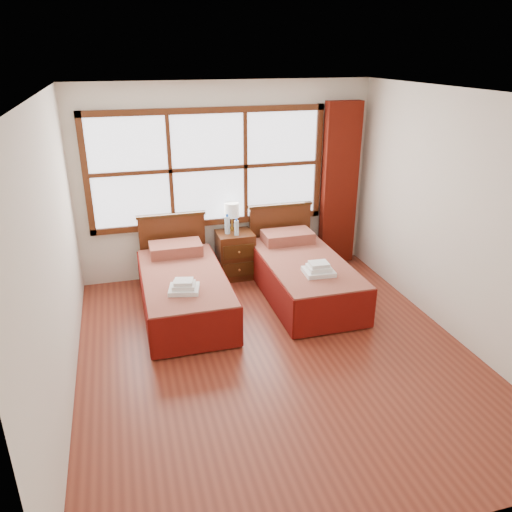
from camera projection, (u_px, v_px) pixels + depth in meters
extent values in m
plane|color=maroon|center=(276.00, 353.00, 5.23)|extent=(4.50, 4.50, 0.00)
plane|color=white|center=(281.00, 94.00, 4.23)|extent=(4.50, 4.50, 0.00)
plane|color=silver|center=(227.00, 181.00, 6.73)|extent=(4.00, 0.00, 4.00)
plane|color=silver|center=(54.00, 259.00, 4.23)|extent=(0.00, 4.50, 4.50)
plane|color=silver|center=(459.00, 219.00, 5.23)|extent=(0.00, 4.50, 4.50)
cube|color=white|center=(208.00, 168.00, 6.56)|extent=(3.00, 0.02, 1.40)
cube|color=#4D2411|center=(210.00, 222.00, 6.83)|extent=(3.16, 0.06, 0.08)
cube|color=#4D2411|center=(206.00, 110.00, 6.26)|extent=(3.16, 0.06, 0.08)
cube|color=#4D2411|center=(86.00, 176.00, 6.16)|extent=(0.08, 0.06, 1.56)
cube|color=#4D2411|center=(318.00, 162.00, 6.93)|extent=(0.08, 0.06, 1.56)
cube|color=#4D2411|center=(170.00, 171.00, 6.42)|extent=(0.05, 0.05, 1.40)
cube|color=#4D2411|center=(245.00, 166.00, 6.67)|extent=(0.05, 0.05, 1.40)
cube|color=#4D2411|center=(209.00, 169.00, 6.55)|extent=(3.00, 0.05, 0.05)
cube|color=#5B1309|center=(339.00, 185.00, 7.05)|extent=(0.50, 0.16, 2.30)
cube|color=#3D230C|center=(185.00, 303.00, 5.98)|extent=(0.84, 1.68, 0.27)
cube|color=maroon|center=(184.00, 284.00, 5.89)|extent=(0.94, 1.87, 0.23)
cube|color=maroon|center=(144.00, 299.00, 5.82)|extent=(0.03, 1.87, 0.47)
cube|color=maroon|center=(223.00, 289.00, 6.06)|extent=(0.03, 1.87, 0.47)
cube|color=maroon|center=(197.00, 333.00, 5.11)|extent=(0.94, 0.03, 0.47)
cube|color=maroon|center=(176.00, 249.00, 6.42)|extent=(0.66, 0.38, 0.15)
cube|color=#4D2411|center=(173.00, 248.00, 6.76)|extent=(0.88, 0.06, 0.91)
cube|color=#3D230C|center=(171.00, 215.00, 6.58)|extent=(0.91, 0.08, 0.04)
cube|color=#3D230C|center=(304.00, 287.00, 6.36)|extent=(0.85, 1.71, 0.28)
cube|color=maroon|center=(305.00, 269.00, 6.26)|extent=(0.96, 1.89, 0.23)
cube|color=maroon|center=(268.00, 283.00, 6.20)|extent=(0.03, 1.89, 0.47)
cube|color=maroon|center=(339.00, 275.00, 6.44)|extent=(0.03, 1.89, 0.47)
cube|color=maroon|center=(335.00, 314.00, 5.48)|extent=(0.96, 0.03, 0.47)
cube|color=maroon|center=(287.00, 237.00, 6.80)|extent=(0.67, 0.39, 0.15)
cube|color=#4D2411|center=(280.00, 237.00, 7.14)|extent=(0.89, 0.06, 0.93)
cube|color=#3D230C|center=(280.00, 205.00, 6.95)|extent=(0.93, 0.08, 0.04)
cube|color=#4D2411|center=(235.00, 255.00, 6.89)|extent=(0.48, 0.43, 0.65)
cube|color=#3D230C|center=(239.00, 270.00, 6.74)|extent=(0.43, 0.02, 0.19)
cube|color=#3D230C|center=(239.00, 252.00, 6.64)|extent=(0.43, 0.02, 0.19)
sphere|color=#AB7839|center=(239.00, 270.00, 6.72)|extent=(0.03, 0.03, 0.03)
sphere|color=#AB7839|center=(239.00, 252.00, 6.62)|extent=(0.03, 0.03, 0.03)
cube|color=white|center=(184.00, 289.00, 5.44)|extent=(0.38, 0.35, 0.05)
cube|color=white|center=(184.00, 285.00, 5.42)|extent=(0.28, 0.26, 0.05)
cube|color=white|center=(184.00, 282.00, 5.40)|extent=(0.23, 0.21, 0.04)
cube|color=white|center=(319.00, 272.00, 5.85)|extent=(0.36, 0.32, 0.05)
cube|color=white|center=(319.00, 268.00, 5.83)|extent=(0.27, 0.24, 0.05)
cube|color=white|center=(319.00, 264.00, 5.81)|extent=(0.22, 0.19, 0.04)
cylinder|color=gold|center=(232.00, 229.00, 6.87)|extent=(0.12, 0.12, 0.02)
cylinder|color=gold|center=(232.00, 223.00, 6.84)|extent=(0.03, 0.03, 0.17)
cylinder|color=white|center=(232.00, 210.00, 6.77)|extent=(0.20, 0.20, 0.20)
cylinder|color=#BCE0F2|center=(227.00, 225.00, 6.70)|extent=(0.07, 0.07, 0.24)
cylinder|color=blue|center=(227.00, 215.00, 6.64)|extent=(0.03, 0.03, 0.03)
cylinder|color=#BCE0F2|center=(236.00, 228.00, 6.64)|extent=(0.06, 0.06, 0.20)
cylinder|color=blue|center=(236.00, 220.00, 6.60)|extent=(0.03, 0.03, 0.03)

